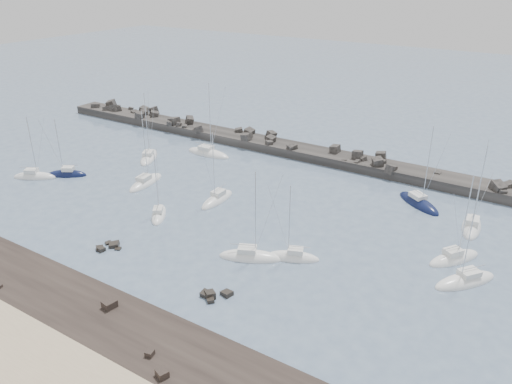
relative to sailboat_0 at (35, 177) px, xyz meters
The scene contains 18 objects.
ground 35.76m from the sailboat_0, ahead, with size 400.00×400.00×0.00m, color slate.
rock_shelf 42.62m from the sailboat_0, 32.39° to the right, with size 140.00×12.55×1.63m.
rock_cluster_near 32.50m from the sailboat_0, 18.39° to the right, with size 3.43×3.49×1.41m.
rock_cluster_far 51.43m from the sailboat_0, 12.82° to the right, with size 3.47×3.46×1.57m.
breakwater 46.33m from the sailboat_0, 53.33° to the left, with size 115.00×8.10×5.30m.
sailboat_0 is the anchor object (origin of this frame).
sailboat_1 21.82m from the sailboat_0, 60.17° to the left, with size 7.08×9.31×14.43m.
sailboat_2 5.80m from the sailboat_0, 43.19° to the left, with size 7.51×5.76×12.00m.
sailboat_3 21.43m from the sailboat_0, 25.06° to the left, with size 4.04×9.36×14.31m.
sailboat_4 33.67m from the sailboat_0, 54.32° to the left, with size 10.31×3.24×16.12m.
sailboat_5 30.09m from the sailboat_0, ahead, with size 5.80×6.95×11.23m.
sailboat_6 36.11m from the sailboat_0, 16.40° to the left, with size 2.82×8.35×13.24m.
sailboat_7 49.13m from the sailboat_0, ahead, with size 8.98×6.05×13.73m.
sailboat_8 69.08m from the sailboat_0, 22.94° to the left, with size 9.30×7.86×14.80m.
sailboat_9 54.02m from the sailboat_0, ahead, with size 7.57×4.86×11.70m.
sailboat_10 76.22m from the sailboat_0, 17.66° to the left, with size 3.74×9.00×13.99m.
sailboat_11 75.22m from the sailboat_0, ahead, with size 7.60×8.75×14.05m.
sailboat_12 73.51m from the sailboat_0, ahead, with size 6.71×8.21×13.13m.
Camera 1 is at (44.81, -49.30, 36.15)m, focal length 35.00 mm.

